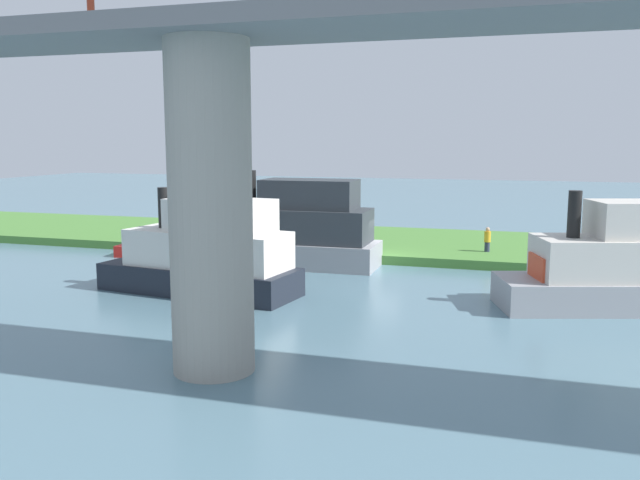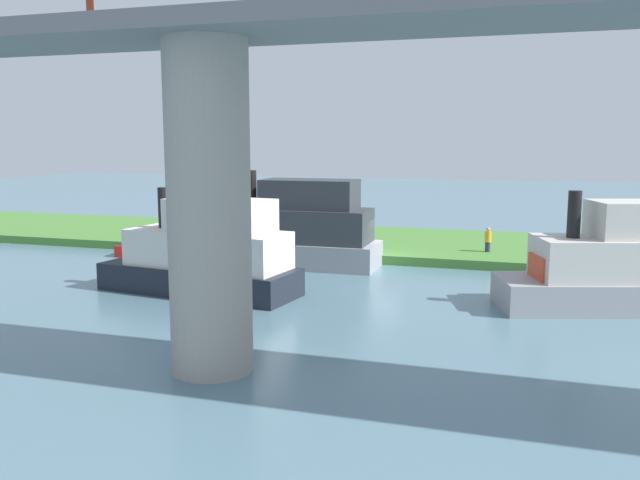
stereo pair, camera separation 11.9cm
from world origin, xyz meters
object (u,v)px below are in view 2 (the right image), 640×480
Objects in this scene: mooring_post at (318,240)px; houseboat_blue at (626,266)px; person_on_bank at (488,239)px; motorboat_white at (152,248)px; motorboat_red at (204,255)px; marker_buoy at (186,311)px; pontoon_yellow at (293,231)px; bridge_pylon at (209,210)px.

houseboat_blue is (-15.58, 8.14, 0.86)m from mooring_post.
person_on_bank is 19.31m from motorboat_white.
motorboat_red is at bearing 46.52° from person_on_bank.
mooring_post is 9.69m from motorboat_white.
person_on_bank is 0.14× the size of houseboat_blue.
houseboat_blue reaches higher than marker_buoy.
pontoon_yellow is at bearing 24.78° from person_on_bank.
pontoon_yellow reaches higher than mooring_post.
mooring_post is at bearing -160.22° from motorboat_white.
motorboat_red is (11.44, 12.06, 0.52)m from person_on_bank.
bridge_pylon reaches higher than motorboat_white.
pontoon_yellow reaches higher than person_on_bank.
motorboat_red is at bearing 80.40° from mooring_post.
person_on_bank is 11.21m from houseboat_blue.
motorboat_red reaches higher than motorboat_white.
pontoon_yellow is at bearing -100.97° from motorboat_red.
marker_buoy is (16.19, 6.49, -1.52)m from houseboat_blue.
houseboat_blue is at bearing 122.17° from person_on_bank.
motorboat_white is (7.30, -7.45, -1.21)m from motorboat_red.
pontoon_yellow reaches higher than marker_buoy.
marker_buoy is (-1.21, 3.91, -1.47)m from motorboat_red.
mooring_post is (3.05, -19.63, -3.86)m from bridge_pylon.
pontoon_yellow reaches higher than motorboat_red.
motorboat_red is (1.81, 10.73, 0.81)m from mooring_post.
marker_buoy is at bearing 126.83° from motorboat_white.
bridge_pylon is at bearing 72.58° from person_on_bank.
pontoon_yellow is at bearing -16.95° from houseboat_blue.
mooring_post is at bearing -92.37° from marker_buoy.
pontoon_yellow is 11.48m from marker_buoy.
motorboat_white is at bearing 13.84° from person_on_bank.
pontoon_yellow is (0.37, 3.28, 0.98)m from mooring_post.
houseboat_blue is (-12.54, -11.49, -3.00)m from bridge_pylon.
motorboat_red is 0.94× the size of pontoon_yellow.
mooring_post is (9.63, 1.34, -0.29)m from person_on_bank.
motorboat_red is (4.86, -8.90, -3.05)m from bridge_pylon.
motorboat_red is 7.59m from pontoon_yellow.
mooring_post is 0.09× the size of motorboat_red.
houseboat_blue is at bearing -158.15° from marker_buoy.
person_on_bank is at bearing -107.42° from bridge_pylon.
motorboat_red is 17.59m from houseboat_blue.
bridge_pylon is at bearing 101.80° from pontoon_yellow.
person_on_bank reaches higher than mooring_post.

